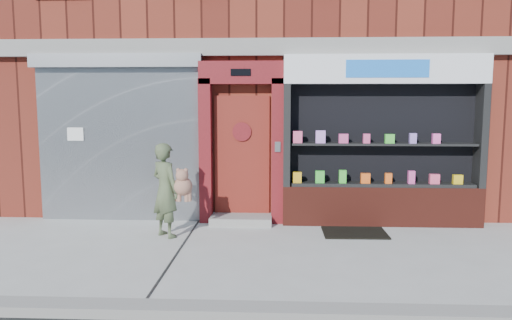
{
  "coord_description": "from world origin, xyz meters",
  "views": [
    {
      "loc": [
        -0.06,
        -7.05,
        2.25
      ],
      "look_at": [
        -0.45,
        1.0,
        1.25
      ],
      "focal_mm": 35.0,
      "sensor_mm": 36.0,
      "label": 1
    }
  ],
  "objects": [
    {
      "name": "curb",
      "position": [
        0.0,
        -2.15,
        0.06
      ],
      "size": [
        60.0,
        0.3,
        0.12
      ],
      "primitive_type": "cube",
      "color": "gray",
      "rests_on": "ground"
    },
    {
      "name": "woman",
      "position": [
        -1.88,
        0.83,
        0.78
      ],
      "size": [
        0.79,
        0.64,
        1.54
      ],
      "color": "#4A5639",
      "rests_on": "ground"
    },
    {
      "name": "red_door_bay",
      "position": [
        -0.75,
        1.86,
        1.46
      ],
      "size": [
        1.52,
        0.58,
        2.9
      ],
      "color": "#570F13",
      "rests_on": "ground"
    },
    {
      "name": "doormat",
      "position": [
        1.2,
        1.16,
        0.01
      ],
      "size": [
        1.06,
        0.75,
        0.03
      ],
      "primitive_type": "cube",
      "rotation": [
        0.0,
        0.0,
        0.01
      ],
      "color": "black",
      "rests_on": "ground"
    },
    {
      "name": "shutter_bay",
      "position": [
        -3.0,
        1.93,
        1.72
      ],
      "size": [
        3.1,
        0.3,
        3.04
      ],
      "color": "gray",
      "rests_on": "ground"
    },
    {
      "name": "ground",
      "position": [
        0.0,
        0.0,
        0.0
      ],
      "size": [
        80.0,
        80.0,
        0.0
      ],
      "primitive_type": "plane",
      "color": "#9E9E99",
      "rests_on": "ground"
    },
    {
      "name": "pharmacy_bay",
      "position": [
        1.75,
        1.81,
        1.37
      ],
      "size": [
        3.5,
        0.41,
        3.0
      ],
      "color": "#5B1E15",
      "rests_on": "ground"
    },
    {
      "name": "building",
      "position": [
        -0.0,
        5.99,
        4.0
      ],
      "size": [
        12.0,
        8.16,
        8.0
      ],
      "color": "#5A1D14",
      "rests_on": "ground"
    }
  ]
}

